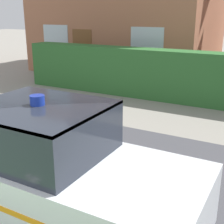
# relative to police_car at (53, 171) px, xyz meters

# --- Properties ---
(road_strip) EXTENTS (28.00, 5.57, 0.01)m
(road_strip) POSITION_rel_police_car_xyz_m (-0.63, 1.05, -0.76)
(road_strip) COLOR #424247
(road_strip) RESTS_ON ground
(garden_hedge) EXTENTS (12.72, 0.82, 1.65)m
(garden_hedge) POSITION_rel_police_car_xyz_m (0.06, 6.89, 0.06)
(garden_hedge) COLOR #2D662D
(garden_hedge) RESTS_ON ground
(police_car) EXTENTS (3.98, 1.69, 1.80)m
(police_car) POSITION_rel_police_car_xyz_m (0.00, 0.00, 0.00)
(police_car) COLOR black
(police_car) RESTS_ON road_strip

